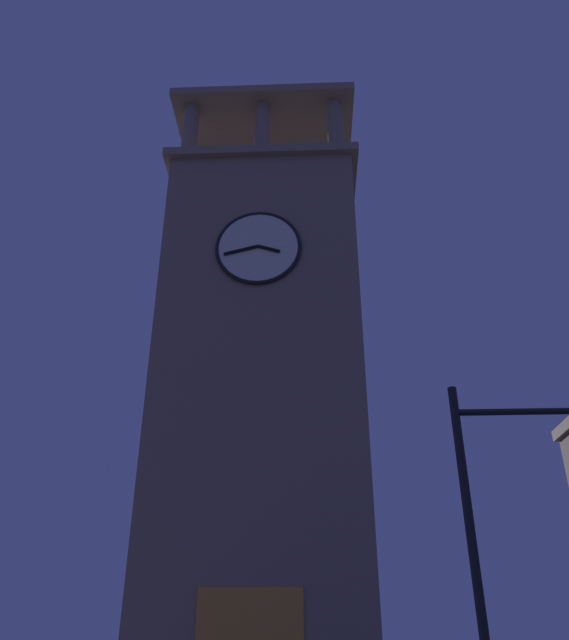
{
  "coord_description": "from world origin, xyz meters",
  "views": [
    {
      "loc": [
        -0.1,
        20.69,
        2.18
      ],
      "look_at": [
        0.9,
        -3.34,
        14.84
      ],
      "focal_mm": 35.8,
      "sensor_mm": 36.0,
      "label": 1
    }
  ],
  "objects": [
    {
      "name": "clocktower",
      "position": [
        1.8,
        -3.32,
        11.18
      ],
      "size": [
        8.38,
        6.99,
        28.38
      ],
      "color": "gray",
      "rests_on": "ground_plane"
    },
    {
      "name": "traffic_signal_near",
      "position": [
        -3.67,
        9.63,
        4.25
      ],
      "size": [
        3.28,
        0.41,
        6.53
      ],
      "color": "black",
      "rests_on": "ground_plane"
    }
  ]
}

